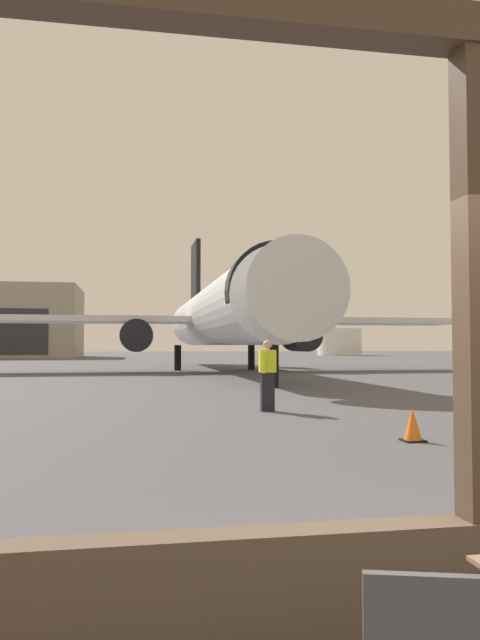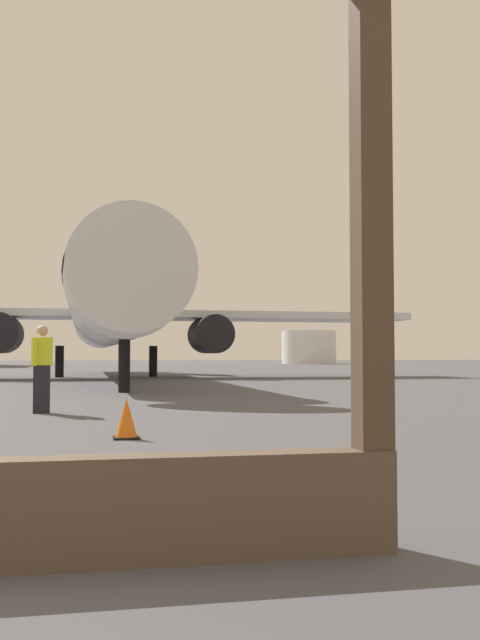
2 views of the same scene
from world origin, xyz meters
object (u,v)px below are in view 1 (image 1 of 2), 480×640
object	(u,v)px
airplane	(222,314)
fuel_storage_tank	(339,342)
traffic_cone	(413,426)
ground_crew_worker	(267,374)

from	to	relation	value
airplane	fuel_storage_tank	world-z (taller)	airplane
traffic_cone	fuel_storage_tank	xyz separation A→B (m)	(27.76, 81.41, 1.83)
airplane	ground_crew_worker	size ratio (longest dim) A/B	19.65
airplane	traffic_cone	size ratio (longest dim) A/B	61.09
airplane	fuel_storage_tank	xyz separation A→B (m)	(27.10, 55.21, -1.36)
traffic_cone	ground_crew_worker	bearing A→B (deg)	105.74
ground_crew_worker	fuel_storage_tank	bearing A→B (deg)	69.14
ground_crew_worker	airplane	bearing A→B (deg)	84.51
fuel_storage_tank	traffic_cone	bearing A→B (deg)	-108.83
airplane	traffic_cone	bearing A→B (deg)	-91.44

